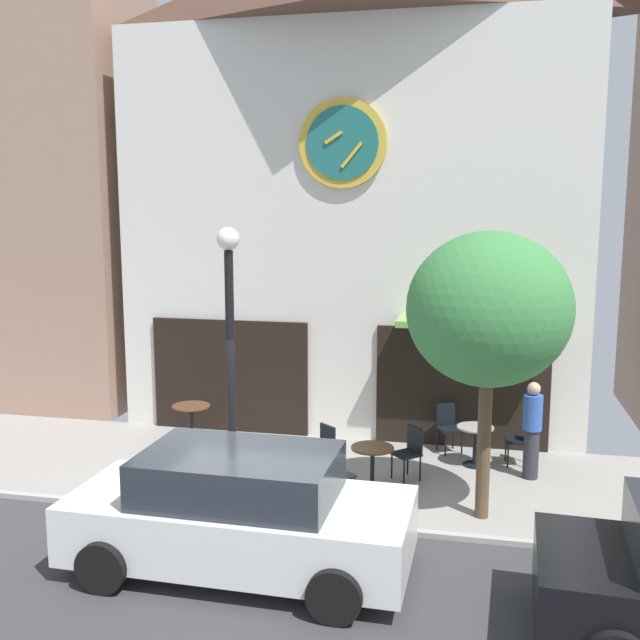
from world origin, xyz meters
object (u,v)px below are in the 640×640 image
cafe_table_center_left (372,460)px  cafe_chair_near_tree (323,447)px  cafe_chair_facing_street (335,472)px  street_tree (489,310)px  cafe_table_center (281,457)px  cafe_table_near_curb (475,439)px  cafe_chair_right_end (522,436)px  parked_car_white (240,513)px  cafe_chair_near_lamp (448,424)px  pedestrian_blue (532,429)px  cafe_table_center_right (191,416)px  cafe_chair_left_end (260,471)px  street_lamp (231,360)px  cafe_chair_facing_wall (410,449)px

cafe_table_center_left → cafe_chair_near_tree: 1.01m
cafe_chair_facing_street → street_tree: bearing=1.3°
cafe_table_center → cafe_table_near_curb: 3.52m
cafe_chair_right_end → parked_car_white: 5.96m
cafe_table_center_left → cafe_table_center: bearing=-176.9°
cafe_chair_near_lamp → cafe_table_center_left: bearing=-115.9°
street_tree → cafe_chair_near_lamp: bearing=102.4°
cafe_table_center → pedestrian_blue: size_ratio=0.43×
cafe_table_center_right → cafe_table_near_curb: bearing=-0.6°
cafe_table_center_right → cafe_chair_left_end: bearing=-49.2°
street_lamp → cafe_chair_near_tree: 2.28m
cafe_table_center → cafe_chair_right_end: bearing=25.3°
cafe_table_center_right → cafe_chair_left_end: size_ratio=0.86×
cafe_chair_right_end → cafe_table_center: bearing=-154.7°
cafe_chair_facing_wall → cafe_chair_near_tree: size_ratio=1.00×
street_lamp → cafe_table_near_curb: (3.83, 2.01, -1.68)m
cafe_chair_facing_wall → cafe_chair_near_lamp: 1.68m
cafe_table_near_curb → cafe_table_center: bearing=-152.0°
cafe_table_center_left → pedestrian_blue: pedestrian_blue is taller
cafe_chair_near_tree → cafe_chair_near_lamp: size_ratio=1.00×
cafe_chair_near_tree → cafe_chair_facing_street: bearing=-69.1°
street_tree → street_lamp: bearing=177.4°
cafe_chair_right_end → cafe_chair_facing_wall: (-1.88, -1.09, 0.00)m
cafe_chair_near_lamp → cafe_chair_left_end: bearing=-131.1°
cafe_table_center → cafe_table_center_left: bearing=3.1°
street_tree → cafe_chair_right_end: 3.59m
cafe_chair_facing_street → parked_car_white: size_ratio=0.21×
cafe_table_center → cafe_chair_facing_street: bearing=-30.0°
cafe_chair_facing_street → pedestrian_blue: pedestrian_blue is taller
cafe_table_near_curb → cafe_chair_near_tree: size_ratio=0.80×
cafe_table_center_right → cafe_chair_near_lamp: (4.87, 0.64, -0.02)m
street_tree → cafe_table_near_curb: (-0.12, 2.19, -2.62)m
cafe_chair_near_lamp → parked_car_white: parked_car_white is taller
parked_car_white → cafe_table_center_right: bearing=118.9°
cafe_table_center → cafe_chair_left_end: 0.79m
cafe_chair_near_lamp → cafe_table_near_curb: bearing=-53.7°
cafe_chair_right_end → cafe_chair_facing_street: 3.80m
street_lamp → pedestrian_blue: (4.76, 1.60, -1.30)m
cafe_chair_facing_street → cafe_chair_left_end: (-1.14, -0.19, 0.00)m
street_lamp → cafe_chair_facing_wall: 3.40m
cafe_table_center_left → pedestrian_blue: (2.54, 1.16, 0.34)m
cafe_table_center → parked_car_white: 2.84m
pedestrian_blue → cafe_table_center_right: bearing=175.8°
cafe_table_near_curb → cafe_chair_left_end: cafe_chair_left_end is taller
cafe_table_near_curb → cafe_chair_facing_street: cafe_chair_facing_street is taller
cafe_table_center_left → pedestrian_blue: 2.82m
street_lamp → cafe_chair_left_end: street_lamp is taller
cafe_table_center → cafe_chair_near_tree: 0.80m
street_lamp → cafe_chair_near_tree: street_lamp is taller
cafe_table_near_curb → street_lamp: bearing=-152.3°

